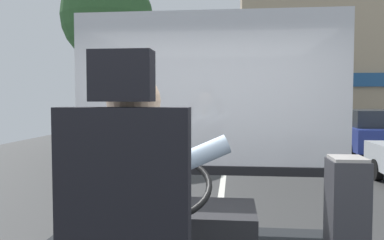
{
  "coord_description": "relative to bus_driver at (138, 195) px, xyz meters",
  "views": [
    {
      "loc": [
        0.22,
        -1.9,
        1.83
      ],
      "look_at": [
        -0.08,
        0.89,
        1.68
      ],
      "focal_mm": 36.52,
      "sensor_mm": 36.0,
      "label": 1
    }
  ],
  "objects": [
    {
      "name": "shop_building",
      "position": [
        5.27,
        19.21,
        2.64
      ],
      "size": [
        9.02,
        5.46,
        8.15
      ],
      "color": "tan",
      "rests_on": "ground"
    },
    {
      "name": "steering_console",
      "position": [
        -0.0,
        1.1,
        -0.54
      ],
      "size": [
        1.1,
        0.99,
        0.79
      ],
      "color": "black",
      "rests_on": "bus_floor"
    },
    {
      "name": "fare_box",
      "position": [
        1.12,
        0.99,
        -0.37
      ],
      "size": [
        0.23,
        0.27,
        0.79
      ],
      "color": "#333338",
      "rests_on": "bus_floor"
    },
    {
      "name": "parked_car_blue",
      "position": [
        4.83,
        11.58,
        -0.68
      ],
      "size": [
        2.01,
        4.0,
        1.47
      ],
      "color": "navy",
      "rests_on": "ground"
    },
    {
      "name": "bus_driver",
      "position": [
        0.0,
        0.0,
        0.0
      ],
      "size": [
        0.78,
        0.58,
        0.79
      ],
      "color": "black",
      "rests_on": "driver_seat"
    },
    {
      "name": "ground",
      "position": [
        0.17,
        9.14,
        -1.46
      ],
      "size": [
        18.0,
        44.0,
        0.06
      ],
      "color": "#333333"
    },
    {
      "name": "street_tree",
      "position": [
        -3.73,
        10.98,
        3.03
      ],
      "size": [
        2.99,
        2.99,
        5.98
      ],
      "color": "#4C3828",
      "rests_on": "ground"
    },
    {
      "name": "windshield_panel",
      "position": [
        0.17,
        1.96,
        0.29
      ],
      "size": [
        2.5,
        0.08,
        1.48
      ],
      "color": "silver"
    }
  ]
}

